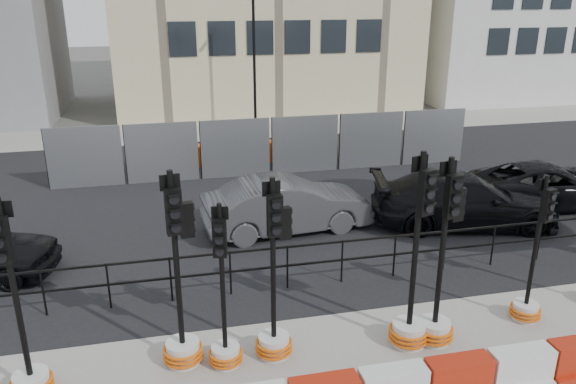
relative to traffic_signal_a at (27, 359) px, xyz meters
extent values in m
plane|color=#51514C|center=(5.82, 1.17, -0.68)|extent=(120.00, 120.00, 0.00)
cube|color=black|center=(5.82, 8.17, -0.67)|extent=(40.00, 14.00, 0.03)
cube|color=gray|center=(5.82, 17.17, -0.67)|extent=(40.00, 4.00, 0.02)
cylinder|color=black|center=(-0.18, 2.37, -0.18)|extent=(0.04, 0.04, 1.00)
cylinder|color=black|center=(1.02, 2.37, -0.18)|extent=(0.04, 0.04, 1.00)
cylinder|color=black|center=(2.22, 2.37, -0.18)|extent=(0.04, 0.04, 1.00)
cylinder|color=black|center=(3.42, 2.37, -0.18)|extent=(0.04, 0.04, 1.00)
cylinder|color=black|center=(4.62, 2.37, -0.18)|extent=(0.04, 0.04, 1.00)
cylinder|color=black|center=(5.82, 2.37, -0.18)|extent=(0.04, 0.04, 1.00)
cylinder|color=black|center=(7.02, 2.37, -0.18)|extent=(0.04, 0.04, 1.00)
cylinder|color=black|center=(8.22, 2.37, -0.18)|extent=(0.04, 0.04, 1.00)
cylinder|color=black|center=(9.42, 2.37, -0.18)|extent=(0.04, 0.04, 1.00)
cylinder|color=black|center=(10.62, 2.37, -0.18)|extent=(0.04, 0.04, 1.00)
cube|color=black|center=(5.82, 2.37, 0.30)|extent=(18.00, 0.04, 0.04)
cube|color=black|center=(5.82, 2.37, -0.13)|extent=(18.00, 0.04, 0.04)
cube|color=gray|center=(-0.18, 10.17, 0.32)|extent=(2.30, 0.05, 2.00)
cylinder|color=black|center=(-1.33, 10.17, 0.32)|extent=(0.05, 0.05, 2.00)
cube|color=gray|center=(2.22, 10.17, 0.32)|extent=(2.30, 0.05, 2.00)
cylinder|color=black|center=(1.07, 10.17, 0.32)|extent=(0.05, 0.05, 2.00)
cube|color=gray|center=(4.62, 10.17, 0.32)|extent=(2.30, 0.05, 2.00)
cylinder|color=black|center=(3.47, 10.17, 0.32)|extent=(0.05, 0.05, 2.00)
cube|color=gray|center=(7.02, 10.17, 0.32)|extent=(2.30, 0.05, 2.00)
cylinder|color=black|center=(5.87, 10.17, 0.32)|extent=(0.05, 0.05, 2.00)
cube|color=gray|center=(9.42, 10.17, 0.32)|extent=(2.30, 0.05, 2.00)
cylinder|color=black|center=(8.27, 10.17, 0.32)|extent=(0.05, 0.05, 2.00)
cube|color=gray|center=(11.82, 10.17, 0.32)|extent=(2.30, 0.05, 2.00)
cylinder|color=black|center=(10.67, 10.17, 0.32)|extent=(0.05, 0.05, 2.00)
cube|color=#E84A0F|center=(1.82, 11.67, -0.28)|extent=(1.00, 0.40, 0.80)
cube|color=#E84A0F|center=(3.82, 11.67, -0.28)|extent=(1.00, 0.40, 0.80)
cube|color=#E84A0F|center=(5.82, 11.67, -0.28)|extent=(1.00, 0.40, 0.80)
cube|color=#E84A0F|center=(7.82, 11.67, -0.28)|extent=(1.00, 0.40, 0.80)
cylinder|color=black|center=(6.32, 16.17, 2.32)|extent=(0.12, 0.12, 6.00)
cube|color=white|center=(5.29, -1.63, -0.13)|extent=(1.00, 0.35, 0.50)
cube|color=#AA240D|center=(6.34, -1.63, -0.13)|extent=(1.00, 0.35, 0.50)
cube|color=white|center=(7.39, -1.63, -0.13)|extent=(1.00, 0.35, 0.50)
cube|color=#AA240D|center=(8.44, -1.63, -0.53)|extent=(1.00, 0.50, 0.30)
torus|color=#E05D0C|center=(0.00, 0.01, -0.40)|extent=(0.65, 0.65, 0.05)
cylinder|color=black|center=(0.00, 0.01, 1.12)|extent=(0.09, 0.09, 3.01)
cube|color=black|center=(-0.01, -0.11, 2.03)|extent=(0.26, 0.17, 0.70)
cylinder|color=black|center=(-0.02, -0.18, 1.81)|extent=(0.16, 0.07, 0.15)
cube|color=black|center=(0.01, 0.07, 2.43)|extent=(0.30, 0.07, 0.24)
cylinder|color=silver|center=(2.34, 0.31, -0.48)|extent=(0.56, 0.56, 0.42)
torus|color=#E05D0C|center=(2.34, 0.31, -0.56)|extent=(0.68, 0.68, 0.05)
torus|color=#E05D0C|center=(2.34, 0.31, -0.48)|extent=(0.68, 0.68, 0.05)
torus|color=#E05D0C|center=(2.34, 0.31, -0.39)|extent=(0.68, 0.68, 0.05)
cylinder|color=black|center=(2.34, 0.31, 1.19)|extent=(0.09, 0.09, 3.13)
cube|color=black|center=(2.36, 0.19, 2.13)|extent=(0.27, 0.18, 0.73)
cylinder|color=black|center=(2.37, 0.11, 1.90)|extent=(0.16, 0.07, 0.16)
cylinder|color=black|center=(2.37, 0.11, 2.13)|extent=(0.16, 0.07, 0.16)
cylinder|color=black|center=(2.37, 0.11, 2.36)|extent=(0.16, 0.07, 0.16)
cube|color=black|center=(2.33, 0.37, 2.55)|extent=(0.31, 0.08, 0.25)
cube|color=black|center=(2.54, 0.34, 1.92)|extent=(0.23, 0.16, 0.57)
cylinder|color=silver|center=(3.03, 0.11, -0.51)|extent=(0.48, 0.48, 0.35)
torus|color=#E05D0C|center=(3.03, 0.11, -0.58)|extent=(0.58, 0.58, 0.04)
torus|color=#E05D0C|center=(3.03, 0.11, -0.51)|extent=(0.58, 0.58, 0.04)
torus|color=#E05D0C|center=(3.03, 0.11, -0.44)|extent=(0.58, 0.58, 0.04)
cylinder|color=black|center=(3.03, 0.11, 0.91)|extent=(0.08, 0.08, 2.66)
cube|color=black|center=(3.01, 0.01, 1.71)|extent=(0.23, 0.17, 0.62)
cylinder|color=black|center=(3.00, -0.06, 1.51)|extent=(0.14, 0.07, 0.13)
cylinder|color=black|center=(3.00, -0.06, 1.71)|extent=(0.14, 0.07, 0.13)
cylinder|color=black|center=(3.00, -0.06, 1.90)|extent=(0.14, 0.07, 0.13)
cube|color=black|center=(3.05, 0.16, 2.06)|extent=(0.26, 0.08, 0.21)
cylinder|color=silver|center=(3.88, 0.18, -0.49)|extent=(0.53, 0.53, 0.39)
torus|color=#E05D0C|center=(3.88, 0.18, -0.57)|extent=(0.64, 0.64, 0.05)
torus|color=#E05D0C|center=(3.88, 0.18, -0.49)|extent=(0.64, 0.64, 0.05)
torus|color=#E05D0C|center=(3.88, 0.18, -0.41)|extent=(0.64, 0.64, 0.05)
cylinder|color=black|center=(3.88, 0.18, 1.09)|extent=(0.09, 0.09, 2.96)
cube|color=black|center=(3.89, 0.06, 1.98)|extent=(0.25, 0.16, 0.69)
cylinder|color=black|center=(3.90, -0.02, 1.76)|extent=(0.15, 0.06, 0.15)
cylinder|color=black|center=(3.90, -0.02, 1.98)|extent=(0.15, 0.06, 0.15)
cylinder|color=black|center=(3.90, -0.02, 2.19)|extent=(0.15, 0.06, 0.15)
cube|color=black|center=(3.87, 0.24, 2.37)|extent=(0.30, 0.06, 0.24)
cube|color=black|center=(4.08, 0.20, 1.78)|extent=(0.21, 0.15, 0.54)
cylinder|color=silver|center=(6.28, -0.04, -0.47)|extent=(0.59, 0.59, 0.43)
torus|color=#E05D0C|center=(6.28, -0.04, -0.55)|extent=(0.71, 0.71, 0.05)
torus|color=#E05D0C|center=(6.28, -0.04, -0.47)|extent=(0.71, 0.71, 0.05)
torus|color=#E05D0C|center=(6.28, -0.04, -0.38)|extent=(0.71, 0.71, 0.05)
cylinder|color=black|center=(6.28, -0.04, 1.27)|extent=(0.10, 0.10, 3.26)
cube|color=black|center=(6.32, -0.16, 2.25)|extent=(0.30, 0.23, 0.76)
cylinder|color=black|center=(6.35, -0.25, 2.01)|extent=(0.17, 0.10, 0.16)
cylinder|color=black|center=(6.35, -0.25, 2.25)|extent=(0.17, 0.10, 0.16)
cylinder|color=black|center=(6.35, -0.25, 2.49)|extent=(0.17, 0.10, 0.16)
cube|color=black|center=(6.26, 0.02, 2.68)|extent=(0.32, 0.13, 0.26)
cylinder|color=silver|center=(6.77, -0.06, -0.47)|extent=(0.57, 0.57, 0.42)
torus|color=#E05D0C|center=(6.77, -0.06, -0.56)|extent=(0.68, 0.68, 0.05)
torus|color=#E05D0C|center=(6.77, -0.06, -0.47)|extent=(0.68, 0.68, 0.05)
torus|color=#E05D0C|center=(6.77, -0.06, -0.39)|extent=(0.68, 0.68, 0.05)
cylinder|color=black|center=(6.77, -0.06, 1.21)|extent=(0.09, 0.09, 3.15)
cube|color=black|center=(6.78, -0.19, 2.15)|extent=(0.27, 0.18, 0.74)
cylinder|color=black|center=(6.80, -0.27, 1.92)|extent=(0.16, 0.08, 0.16)
cylinder|color=black|center=(6.80, -0.27, 2.15)|extent=(0.16, 0.08, 0.16)
cylinder|color=black|center=(6.80, -0.27, 2.38)|extent=(0.16, 0.08, 0.16)
cube|color=black|center=(6.76, 0.00, 2.57)|extent=(0.32, 0.08, 0.25)
cube|color=black|center=(6.97, -0.03, 1.94)|extent=(0.23, 0.17, 0.58)
cylinder|color=silver|center=(8.81, 0.21, -0.51)|extent=(0.48, 0.48, 0.35)
torus|color=#E05D0C|center=(8.81, 0.21, -0.58)|extent=(0.58, 0.58, 0.04)
torus|color=#E05D0C|center=(8.81, 0.21, -0.51)|extent=(0.58, 0.58, 0.04)
torus|color=#E05D0C|center=(8.81, 0.21, -0.44)|extent=(0.58, 0.58, 0.04)
cylinder|color=black|center=(8.81, 0.21, 0.91)|extent=(0.08, 0.08, 2.65)
cube|color=black|center=(8.84, 0.11, 1.70)|extent=(0.24, 0.18, 0.62)
cylinder|color=black|center=(8.86, 0.05, 1.51)|extent=(0.14, 0.08, 0.13)
cylinder|color=black|center=(8.86, 0.05, 1.70)|extent=(0.14, 0.08, 0.13)
cylinder|color=black|center=(8.86, 0.05, 1.90)|extent=(0.14, 0.08, 0.13)
cube|color=black|center=(8.79, 0.26, 2.06)|extent=(0.26, 0.11, 0.21)
imported|color=#47474B|center=(5.30, 5.39, 0.03)|extent=(2.31, 4.64, 1.44)
imported|color=black|center=(9.99, 4.71, 0.03)|extent=(4.08, 5.76, 1.43)
imported|color=black|center=(13.15, 5.48, -0.04)|extent=(2.84, 4.95, 1.29)
camera|label=1|loc=(2.28, -7.89, 5.28)|focal=35.00mm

